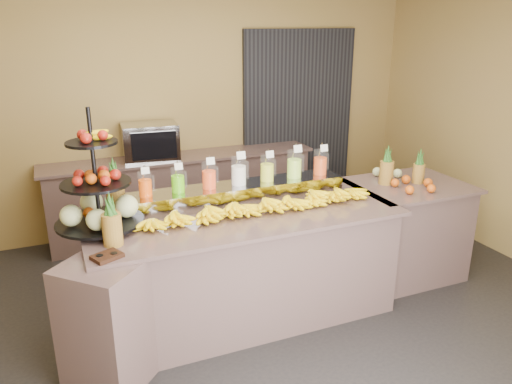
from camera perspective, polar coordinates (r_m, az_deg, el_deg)
ground at (r=4.17m, az=0.33°, el=-15.82°), size 6.00×6.00×0.00m
room_envelope at (r=4.26m, az=-1.51°, el=12.13°), size 6.04×5.02×2.82m
buffet_counter at (r=4.10m, az=-2.60°, el=-8.89°), size 2.75×1.25×0.93m
right_counter at (r=5.06m, az=16.51°, el=-4.11°), size 1.08×0.88×0.93m
back_ledge at (r=5.89m, az=-8.30°, el=-0.24°), size 3.10×0.55×0.93m
pitcher_tray at (r=4.22m, az=-1.96°, el=-0.09°), size 1.85×0.30×0.15m
juice_pitcher_orange_a at (r=3.98m, az=-12.55°, el=0.72°), size 0.11×0.11×0.26m
juice_pitcher_green at (r=4.02m, az=-8.92°, el=1.19°), size 0.11×0.11×0.26m
juice_pitcher_orange_b at (r=4.09m, az=-5.40°, el=1.72°), size 0.12×0.12×0.28m
juice_pitcher_milk at (r=4.17m, az=-1.99°, el=2.24°), size 0.13×0.13×0.31m
juice_pitcher_lemon at (r=4.26m, az=1.28°, el=2.54°), size 0.12×0.12×0.29m
juice_pitcher_lime at (r=4.37m, az=4.40°, el=3.02°), size 0.13×0.13×0.31m
juice_pitcher_orange_c at (r=4.49m, az=7.35°, el=3.26°), size 0.12×0.13×0.29m
banana_heap at (r=3.99m, az=0.49°, el=-1.29°), size 1.92×0.17×0.16m
fruit_stand at (r=3.80m, az=-17.00°, el=-0.70°), size 0.68×0.68×0.90m
condiment_caddy at (r=3.38m, az=-16.66°, el=-7.06°), size 0.22×0.20×0.03m
pineapple_left_a at (r=3.51m, az=-16.14°, el=-3.72°), size 0.13×0.13×0.39m
pineapple_left_b at (r=4.17m, az=-15.79°, el=0.27°), size 0.15×0.15×0.44m
right_fruit_pile at (r=4.81m, az=16.86°, el=1.42°), size 0.42×0.40×0.22m
oven_warmer at (r=5.64m, az=-12.01°, el=5.67°), size 0.62×0.46×0.40m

